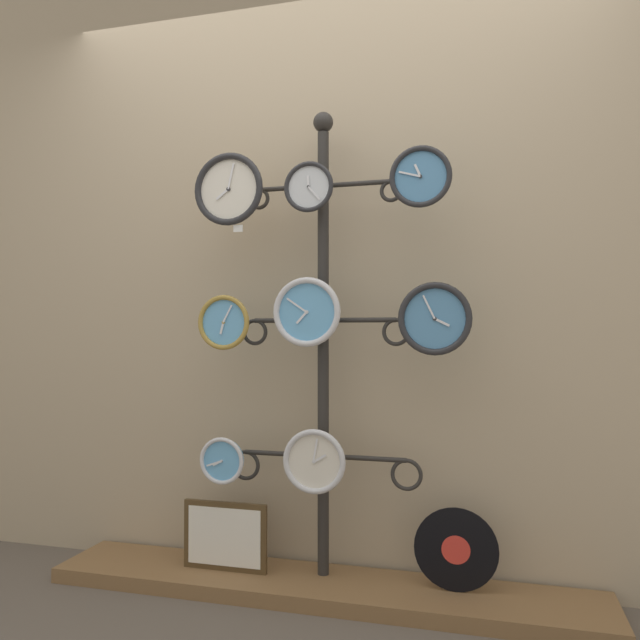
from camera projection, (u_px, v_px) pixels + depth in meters
ground_plane at (292, 637)px, 2.12m from camera, size 12.00×12.00×0.00m
shop_wall at (333, 248)px, 2.70m from camera, size 4.40×0.04×2.80m
low_shelf at (319, 587)px, 2.46m from camera, size 2.20×0.36×0.06m
display_stand at (323, 415)px, 2.53m from camera, size 0.80×0.39×1.94m
clock_top_left at (229, 189)px, 2.54m from camera, size 0.30×0.04×0.30m
clock_top_center at (309, 187)px, 2.47m from camera, size 0.20×0.04×0.20m
clock_top_right at (421, 177)px, 2.34m from camera, size 0.24×0.04×0.24m
clock_middle_left at (224, 322)px, 2.57m from camera, size 0.23×0.04×0.23m
clock_middle_center at (307, 312)px, 2.46m from camera, size 0.28×0.04×0.28m
clock_middle_right at (435, 319)px, 2.33m from camera, size 0.28×0.04×0.28m
clock_bottom_left at (222, 461)px, 2.52m from camera, size 0.19×0.04×0.19m
clock_bottom_center at (314, 461)px, 2.42m from camera, size 0.25×0.04×0.25m
vinyl_record at (456, 550)px, 2.34m from camera, size 0.32×0.01×0.32m
picture_frame at (225, 536)px, 2.55m from camera, size 0.36×0.02×0.28m
price_tag_upper at (238, 228)px, 2.53m from camera, size 0.04×0.00×0.03m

